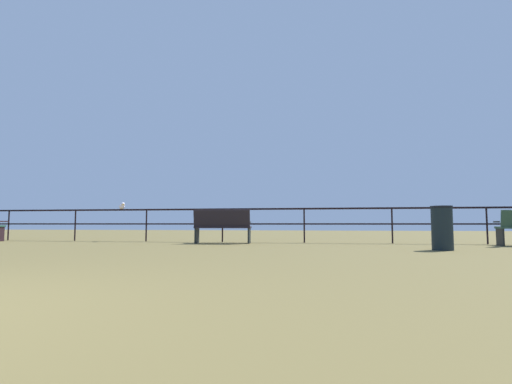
{
  "coord_description": "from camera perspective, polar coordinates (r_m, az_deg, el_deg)",
  "views": [
    {
      "loc": [
        2.96,
        -1.42,
        0.53
      ],
      "look_at": [
        1.08,
        9.34,
        1.41
      ],
      "focal_mm": 27.85,
      "sensor_mm": 36.0,
      "label": 1
    }
  ],
  "objects": [
    {
      "name": "seagull_on_rail",
      "position": [
        12.82,
        -18.68,
        -1.94
      ],
      "size": [
        0.32,
        0.35,
        0.2
      ],
      "color": "white",
      "rests_on": "pier_railing"
    },
    {
      "name": "bench_near_left",
      "position": [
        10.8,
        -4.85,
        -4.73
      ],
      "size": [
        1.56,
        0.72,
        0.91
      ],
      "color": "black",
      "rests_on": "ground_plane"
    },
    {
      "name": "trash_bin",
      "position": [
        8.84,
        25.16,
        -4.69
      ],
      "size": [
        0.43,
        0.43,
        0.89
      ],
      "color": "black",
      "rests_on": "ground_plane"
    },
    {
      "name": "pier_railing",
      "position": [
        11.64,
        -4.83,
        -3.57
      ],
      "size": [
        19.01,
        0.05,
        0.98
      ],
      "color": "black",
      "rests_on": "ground_plane"
    }
  ]
}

